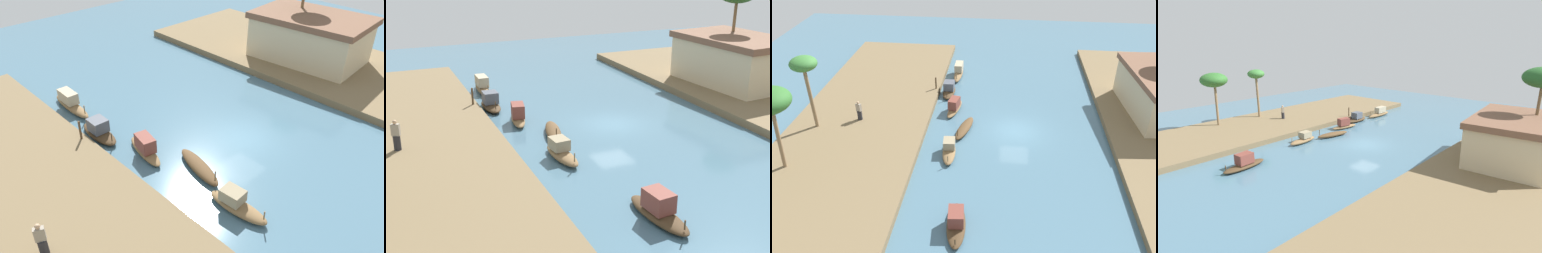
# 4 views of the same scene
# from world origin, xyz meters

# --- Properties ---
(river_water) EXTENTS (64.12, 64.12, 0.00)m
(river_water) POSITION_xyz_m (0.00, 0.00, 0.00)
(river_water) COLOR #476B7F
(river_water) RESTS_ON ground
(riverbank_left) EXTENTS (37.29, 11.67, 0.55)m
(riverbank_left) POSITION_xyz_m (0.00, -13.42, 0.27)
(riverbank_left) COLOR brown
(riverbank_left) RESTS_ON ground
(riverbank_right) EXTENTS (37.29, 11.67, 0.55)m
(riverbank_right) POSITION_xyz_m (0.00, 13.42, 0.27)
(riverbank_right) COLOR brown
(riverbank_right) RESTS_ON ground
(sampan_with_tall_canopy) EXTENTS (3.56, 1.50, 1.31)m
(sampan_with_tall_canopy) POSITION_xyz_m (-2.86, -5.66, 0.50)
(sampan_with_tall_canopy) COLOR brown
(sampan_with_tall_canopy) RESTS_ON river_water
(sampan_downstream_large) EXTENTS (4.34, 0.89, 1.32)m
(sampan_downstream_large) POSITION_xyz_m (-10.83, -6.20, 0.50)
(sampan_downstream_large) COLOR brown
(sampan_downstream_large) RESTS_ON river_water
(sampan_near_left_bank) EXTENTS (3.46, 1.27, 1.14)m
(sampan_near_left_bank) POSITION_xyz_m (3.95, -5.21, 0.41)
(sampan_near_left_bank) COLOR brown
(sampan_near_left_bank) RESTS_ON river_water
(sampan_open_hull) EXTENTS (3.36, 1.19, 1.28)m
(sampan_open_hull) POSITION_xyz_m (-6.39, -6.65, 0.45)
(sampan_open_hull) COLOR #47331E
(sampan_open_hull) RESTS_ON river_water
(sampan_with_red_awning) EXTENTS (3.90, 1.79, 1.10)m
(sampan_with_red_awning) POSITION_xyz_m (0.42, -4.38, 0.26)
(sampan_with_red_awning) COLOR brown
(sampan_with_red_awning) RESTS_ON river_water
(person_on_near_bank) EXTENTS (0.52, 0.52, 1.75)m
(person_on_near_bank) POSITION_xyz_m (0.39, -13.53, 1.29)
(person_on_near_bank) COLOR #232328
(person_on_near_bank) RESTS_ON riverbank_left
(mooring_post) EXTENTS (0.14, 0.14, 1.21)m
(mooring_post) POSITION_xyz_m (-6.27, -7.95, 1.15)
(mooring_post) COLOR #4C3823
(mooring_post) RESTS_ON riverbank_left
(riverside_building) EXTENTS (9.87, 6.93, 3.84)m
(riverside_building) POSITION_xyz_m (-3.78, 12.86, 2.49)
(riverside_building) COLOR beige
(riverside_building) RESTS_ON riverbank_right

